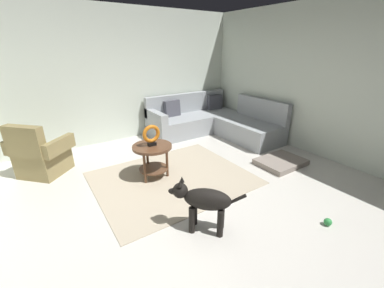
{
  "coord_description": "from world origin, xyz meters",
  "views": [
    {
      "loc": [
        -1.47,
        -2.29,
        1.94
      ],
      "look_at": [
        0.45,
        0.6,
        0.55
      ],
      "focal_mm": 22.93,
      "sensor_mm": 36.0,
      "label": 1
    }
  ],
  "objects_px": {
    "side_table": "(153,153)",
    "dog_toy_ball": "(328,222)",
    "torus_sculpture": "(151,135)",
    "dog": "(203,201)",
    "sectional_couch": "(213,122)",
    "dog_bed_mat": "(281,162)",
    "armchair": "(40,156)"
  },
  "relations": [
    {
      "from": "side_table",
      "to": "dog_toy_ball",
      "type": "relative_size",
      "value": 6.74
    },
    {
      "from": "torus_sculpture",
      "to": "dog",
      "type": "relative_size",
      "value": 0.51
    },
    {
      "from": "side_table",
      "to": "sectional_couch",
      "type": "bearing_deg",
      "value": 28.44
    },
    {
      "from": "dog_bed_mat",
      "to": "dog_toy_ball",
      "type": "distance_m",
      "value": 1.59
    },
    {
      "from": "dog_toy_ball",
      "to": "sectional_couch",
      "type": "bearing_deg",
      "value": 75.09
    },
    {
      "from": "side_table",
      "to": "torus_sculpture",
      "type": "bearing_deg",
      "value": -82.87
    },
    {
      "from": "dog_bed_mat",
      "to": "torus_sculpture",
      "type": "bearing_deg",
      "value": 158.09
    },
    {
      "from": "dog_toy_ball",
      "to": "dog",
      "type": "bearing_deg",
      "value": 148.83
    },
    {
      "from": "armchair",
      "to": "side_table",
      "type": "distance_m",
      "value": 1.8
    },
    {
      "from": "dog",
      "to": "dog_toy_ball",
      "type": "bearing_deg",
      "value": -76.05
    },
    {
      "from": "sectional_couch",
      "to": "dog",
      "type": "bearing_deg",
      "value": -130.04
    },
    {
      "from": "armchair",
      "to": "dog",
      "type": "height_order",
      "value": "armchair"
    },
    {
      "from": "dog_toy_ball",
      "to": "torus_sculpture",
      "type": "bearing_deg",
      "value": 118.89
    },
    {
      "from": "sectional_couch",
      "to": "dog",
      "type": "distance_m",
      "value": 3.29
    },
    {
      "from": "side_table",
      "to": "dog_bed_mat",
      "type": "bearing_deg",
      "value": -21.91
    },
    {
      "from": "armchair",
      "to": "dog",
      "type": "relative_size",
      "value": 1.55
    },
    {
      "from": "sectional_couch",
      "to": "dog_bed_mat",
      "type": "bearing_deg",
      "value": -90.16
    },
    {
      "from": "torus_sculpture",
      "to": "dog_toy_ball",
      "type": "height_order",
      "value": "torus_sculpture"
    },
    {
      "from": "dog",
      "to": "torus_sculpture",
      "type": "bearing_deg",
      "value": 42.85
    },
    {
      "from": "armchair",
      "to": "dog",
      "type": "distance_m",
      "value": 2.84
    },
    {
      "from": "torus_sculpture",
      "to": "armchair",
      "type": "bearing_deg",
      "value": 143.44
    },
    {
      "from": "torus_sculpture",
      "to": "dog",
      "type": "bearing_deg",
      "value": -92.27
    },
    {
      "from": "side_table",
      "to": "dog",
      "type": "bearing_deg",
      "value": -92.27
    },
    {
      "from": "armchair",
      "to": "dog_bed_mat",
      "type": "distance_m",
      "value": 3.99
    },
    {
      "from": "dog_bed_mat",
      "to": "dog_toy_ball",
      "type": "bearing_deg",
      "value": -123.08
    },
    {
      "from": "armchair",
      "to": "torus_sculpture",
      "type": "distance_m",
      "value": 1.84
    },
    {
      "from": "torus_sculpture",
      "to": "dog_bed_mat",
      "type": "height_order",
      "value": "torus_sculpture"
    },
    {
      "from": "torus_sculpture",
      "to": "dog_bed_mat",
      "type": "distance_m",
      "value": 2.31
    },
    {
      "from": "sectional_couch",
      "to": "side_table",
      "type": "xyz_separation_m",
      "value": [
        -2.06,
        -1.12,
        0.13
      ]
    },
    {
      "from": "dog",
      "to": "dog_toy_ball",
      "type": "xyz_separation_m",
      "value": [
        1.24,
        -0.75,
        -0.33
      ]
    },
    {
      "from": "dog",
      "to": "sectional_couch",
      "type": "bearing_deg",
      "value": 5.08
    },
    {
      "from": "sectional_couch",
      "to": "dog",
      "type": "xyz_separation_m",
      "value": [
        -2.12,
        -2.52,
        0.09
      ]
    }
  ]
}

